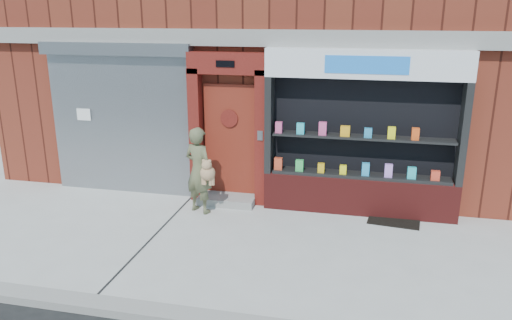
% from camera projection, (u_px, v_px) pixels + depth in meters
% --- Properties ---
extents(ground, '(80.00, 80.00, 0.00)m').
position_uv_depth(ground, '(244.00, 245.00, 8.03)').
color(ground, '#9E9E99').
rests_on(ground, ground).
extents(curb, '(60.00, 0.30, 0.12)m').
position_uv_depth(curb, '(201.00, 319.00, 6.00)').
color(curb, gray).
rests_on(curb, ground).
extents(shutter_bay, '(3.10, 0.30, 3.04)m').
position_uv_depth(shutter_bay, '(121.00, 110.00, 9.96)').
color(shutter_bay, gray).
rests_on(shutter_bay, ground).
extents(red_door_bay, '(1.52, 0.58, 2.90)m').
position_uv_depth(red_door_bay, '(228.00, 129.00, 9.50)').
color(red_door_bay, '#50110D').
rests_on(red_door_bay, ground).
extents(pharmacy_bay, '(3.50, 0.41, 3.00)m').
position_uv_depth(pharmacy_bay, '(362.00, 141.00, 8.96)').
color(pharmacy_bay, maroon).
rests_on(pharmacy_bay, ground).
extents(woman, '(0.71, 0.61, 1.62)m').
position_uv_depth(woman, '(200.00, 170.00, 9.14)').
color(woman, brown).
rests_on(woman, ground).
extents(doormat, '(0.96, 0.73, 0.02)m').
position_uv_depth(doormat, '(394.00, 220.00, 8.97)').
color(doormat, black).
rests_on(doormat, ground).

